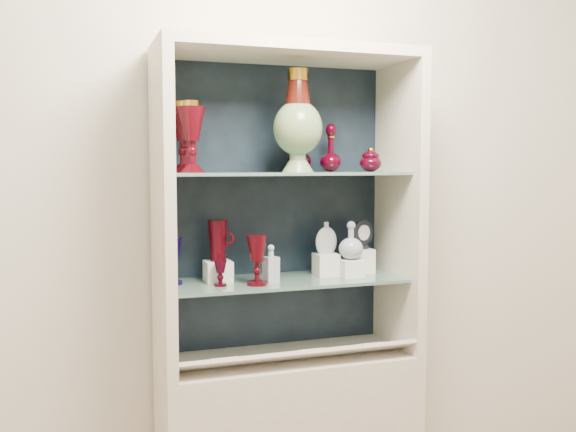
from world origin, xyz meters
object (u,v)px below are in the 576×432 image
object	(u,v)px
clear_square_bottle	(271,264)
cameo_medallion	(363,234)
lidded_bowl	(370,159)
pedestal_lamp_left	(183,137)
ruby_decanter_a	(299,141)
ruby_goblet_tall	(257,260)
flat_flask	(326,237)
clear_round_decanter	(351,241)
ruby_goblet_small	(220,273)
pedestal_lamp_right	(192,137)
cobalt_goblet	(172,261)
ruby_decanter_b	(331,146)
ruby_pitcher	(218,240)
enamel_urn	(298,121)

from	to	relation	value
clear_square_bottle	cameo_medallion	bearing A→B (deg)	11.64
lidded_bowl	cameo_medallion	world-z (taller)	lidded_bowl
pedestal_lamp_left	ruby_decanter_a	distance (m)	0.47
ruby_decanter_a	lidded_bowl	size ratio (longest dim) A/B	2.44
ruby_goblet_tall	flat_flask	xyz separation A→B (m)	(0.32, 0.11, 0.06)
ruby_goblet_tall	clear_round_decanter	size ratio (longest dim) A/B	1.28
flat_flask	ruby_goblet_small	bearing A→B (deg)	-175.05
pedestal_lamp_right	cobalt_goblet	size ratio (longest dim) A/B	1.43
clear_round_decanter	clear_square_bottle	bearing A→B (deg)	-176.35
ruby_decanter_b	cameo_medallion	distance (m)	0.39
lidded_bowl	cameo_medallion	xyz separation A→B (m)	(-0.00, 0.06, -0.31)
pedestal_lamp_left	cameo_medallion	size ratio (longest dim) A/B	2.11
cobalt_goblet	cameo_medallion	bearing A→B (deg)	-0.10
ruby_pitcher	clear_round_decanter	xyz separation A→B (m)	(0.53, -0.07, -0.02)
ruby_decanter_b	clear_square_bottle	size ratio (longest dim) A/B	1.40
pedestal_lamp_left	pedestal_lamp_right	size ratio (longest dim) A/B	1.03
lidded_bowl	ruby_goblet_small	size ratio (longest dim) A/B	1.02
pedestal_lamp_right	clear_square_bottle	world-z (taller)	pedestal_lamp_right
ruby_goblet_tall	clear_square_bottle	xyz separation A→B (m)	(0.06, 0.03, -0.02)
flat_flask	clear_square_bottle	bearing A→B (deg)	-168.12
ruby_decanter_b	ruby_goblet_tall	size ratio (longest dim) A/B	1.10
pedestal_lamp_left	clear_square_bottle	size ratio (longest dim) A/B	1.80
pedestal_lamp_left	ruby_decanter_b	size ratio (longest dim) A/B	1.28
pedestal_lamp_right	ruby_decanter_a	distance (m)	0.47
ruby_pitcher	clear_square_bottle	distance (m)	0.22
pedestal_lamp_right	ruby_pitcher	distance (m)	0.41
ruby_decanter_b	ruby_pitcher	size ratio (longest dim) A/B	1.29
cameo_medallion	pedestal_lamp_left	bearing A→B (deg)	159.45
flat_flask	cobalt_goblet	bearing A→B (deg)	174.03
lidded_bowl	ruby_pitcher	bearing A→B (deg)	174.60
ruby_goblet_small	clear_round_decanter	bearing A→B (deg)	2.47
enamel_urn	cobalt_goblet	world-z (taller)	enamel_urn
ruby_decanter_a	flat_flask	xyz separation A→B (m)	(0.10, -0.04, -0.38)
ruby_goblet_small	ruby_pitcher	xyz separation A→B (m)	(0.01, 0.09, 0.11)
cameo_medallion	pedestal_lamp_right	bearing A→B (deg)	167.66
ruby_decanter_a	clear_square_bottle	xyz separation A→B (m)	(-0.16, -0.12, -0.47)
ruby_pitcher	clear_square_bottle	size ratio (longest dim) A/B	1.09
pedestal_lamp_right	cameo_medallion	xyz separation A→B (m)	(0.72, 0.08, -0.39)
cameo_medallion	enamel_urn	bearing A→B (deg)	178.60
ruby_decanter_a	ruby_decanter_b	bearing A→B (deg)	-9.14
pedestal_lamp_right	ruby_decanter_a	size ratio (longest dim) A/B	1.06
enamel_urn	clear_square_bottle	world-z (taller)	enamel_urn
pedestal_lamp_left	lidded_bowl	world-z (taller)	pedestal_lamp_left
clear_square_bottle	pedestal_lamp_left	bearing A→B (deg)	159.85
ruby_goblet_tall	clear_round_decanter	xyz separation A→B (m)	(0.40, 0.05, 0.05)
flat_flask	ruby_decanter_a	bearing A→B (deg)	150.64
ruby_goblet_small	cameo_medallion	xyz separation A→B (m)	(0.62, 0.09, 0.11)
ruby_pitcher	pedestal_lamp_left	bearing A→B (deg)	-169.87
cobalt_goblet	clear_round_decanter	world-z (taller)	clear_round_decanter
pedestal_lamp_left	pedestal_lamp_right	distance (m)	0.10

